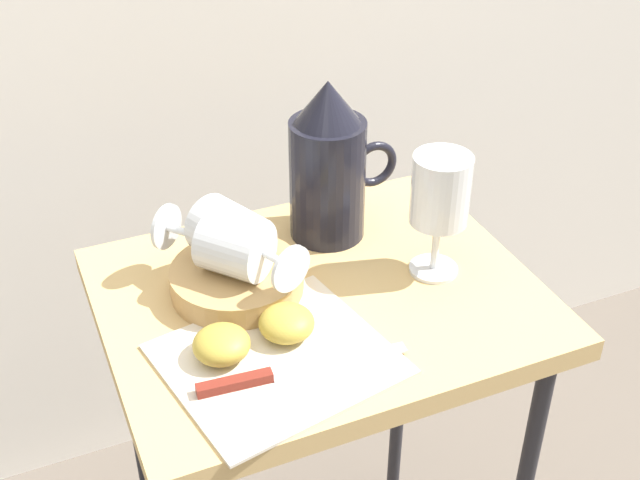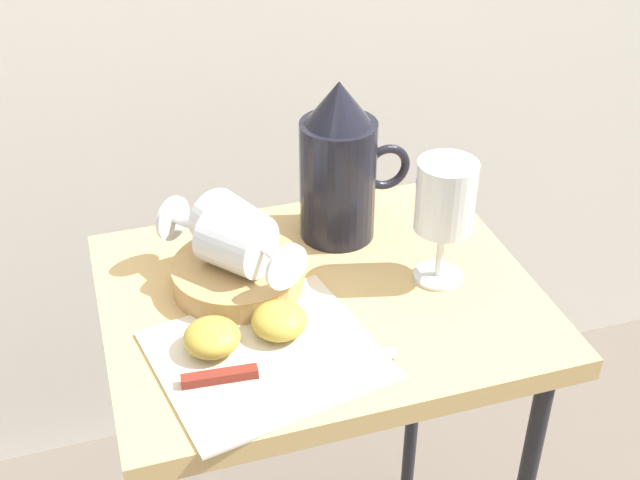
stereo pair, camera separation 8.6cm
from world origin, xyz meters
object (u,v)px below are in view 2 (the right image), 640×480
object	(u,v)px
wine_glass_tipped_far	(236,231)
pitcher	(339,175)
knife	(258,372)
basket_tray	(238,275)
apple_half_left	(212,337)
apple_half_right	(279,321)
wine_glass_upright	(445,203)
table	(320,338)
wine_glass_tipped_near	(233,241)

from	to	relation	value
wine_glass_tipped_far	pitcher	bearing A→B (deg)	22.02
pitcher	knife	world-z (taller)	pitcher
knife	basket_tray	bearing A→B (deg)	84.36
apple_half_left	apple_half_right	world-z (taller)	same
pitcher	apple_half_left	size ratio (longest dim) A/B	3.45
wine_glass_upright	apple_half_right	size ratio (longest dim) A/B	2.56
table	wine_glass_upright	distance (m)	0.25
basket_tray	apple_half_left	bearing A→B (deg)	-116.27
apple_half_left	knife	world-z (taller)	apple_half_left
pitcher	apple_half_right	bearing A→B (deg)	-125.66
apple_half_left	pitcher	bearing A→B (deg)	41.92
wine_glass_upright	apple_half_right	bearing A→B (deg)	-167.51
basket_tray	wine_glass_upright	world-z (taller)	wine_glass_upright
basket_tray	pitcher	world-z (taller)	pitcher
basket_tray	pitcher	distance (m)	0.19
table	wine_glass_tipped_near	world-z (taller)	wine_glass_tipped_near
wine_glass_tipped_far	apple_half_right	world-z (taller)	wine_glass_tipped_far
wine_glass_tipped_far	apple_half_left	size ratio (longest dim) A/B	2.53
basket_tray	apple_half_right	world-z (taller)	apple_half_right
table	wine_glass_upright	world-z (taller)	wine_glass_upright
knife	wine_glass_tipped_near	bearing A→B (deg)	85.89
table	wine_glass_tipped_near	xyz separation A→B (m)	(-0.10, 0.04, 0.15)
wine_glass_tipped_near	knife	size ratio (longest dim) A/B	0.62
pitcher	apple_half_left	world-z (taller)	pitcher
apple_half_left	knife	xyz separation A→B (m)	(0.04, -0.06, -0.01)
table	wine_glass_tipped_far	world-z (taller)	wine_glass_tipped_far
table	wine_glass_upright	size ratio (longest dim) A/B	4.11
table	wine_glass_tipped_far	xyz separation A→B (m)	(-0.09, 0.06, 0.15)
apple_half_right	knife	world-z (taller)	apple_half_right
pitcher	wine_glass_tipped_far	size ratio (longest dim) A/B	1.37
knife	wine_glass_upright	bearing A→B (deg)	22.79
wine_glass_upright	apple_half_left	bearing A→B (deg)	-169.66
wine_glass_upright	basket_tray	bearing A→B (deg)	166.81
basket_tray	wine_glass_tipped_far	bearing A→B (deg)	78.55
pitcher	wine_glass_upright	xyz separation A→B (m)	(0.09, -0.14, 0.02)
wine_glass_upright	knife	world-z (taller)	wine_glass_upright
table	wine_glass_tipped_far	bearing A→B (deg)	146.89
table	wine_glass_tipped_near	size ratio (longest dim) A/B	4.57
pitcher	wine_glass_tipped_far	bearing A→B (deg)	-157.98
table	pitcher	world-z (taller)	pitcher
apple_half_left	wine_glass_upright	bearing A→B (deg)	10.34
basket_tray	knife	xyz separation A→B (m)	(-0.02, -0.17, -0.01)
wine_glass_upright	wine_glass_tipped_far	bearing A→B (deg)	163.12
wine_glass_upright	apple_half_left	distance (m)	0.33
wine_glass_upright	wine_glass_tipped_near	xyz separation A→B (m)	(-0.26, 0.06, -0.04)
basket_tray	apple_half_left	size ratio (longest dim) A/B	2.55
apple_half_right	pitcher	bearing A→B (deg)	54.34
wine_glass_tipped_far	knife	bearing A→B (deg)	-96.15
pitcher	knife	distance (m)	0.32
wine_glass_tipped_near	apple_half_left	bearing A→B (deg)	-114.61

